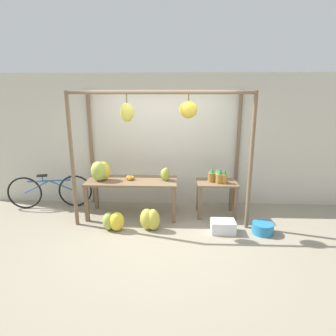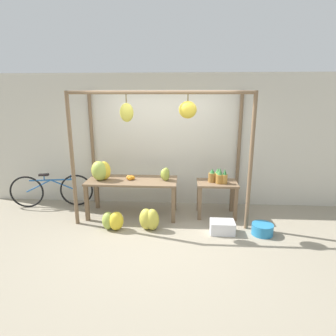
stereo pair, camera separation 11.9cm
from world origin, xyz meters
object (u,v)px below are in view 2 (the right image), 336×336
banana_pile_on_table (100,171)px  banana_pile_ground_left (113,221)px  pineapple_cluster (218,177)px  parked_bicycle (52,190)px  orange_pile (130,178)px  blue_bucket (262,229)px  papaya_pile (166,174)px  banana_pile_ground_right (148,219)px  fruit_crate_white (222,227)px

banana_pile_on_table → banana_pile_ground_left: size_ratio=1.00×
pineapple_cluster → parked_bicycle: (-3.50, 0.28, -0.46)m
orange_pile → blue_bucket: size_ratio=0.46×
banana_pile_on_table → papaya_pile: size_ratio=1.67×
banana_pile_ground_left → banana_pile_ground_right: 0.64m
banana_pile_ground_left → parked_bicycle: (-1.58, 1.00, 0.20)m
fruit_crate_white → blue_bucket: fruit_crate_white is taller
banana_pile_on_table → blue_bucket: (3.00, -0.63, -0.83)m
parked_bicycle → papaya_pile: papaya_pile is taller
banana_pile_ground_left → papaya_pile: papaya_pile is taller
blue_bucket → banana_pile_ground_left: bearing=179.6°
banana_pile_on_table → parked_bicycle: banana_pile_on_table is taller
orange_pile → fruit_crate_white: orange_pile is taller
papaya_pile → orange_pile: bearing=-178.7°
pineapple_cluster → fruit_crate_white: bearing=-87.6°
orange_pile → fruit_crate_white: size_ratio=0.40×
banana_pile_ground_left → fruit_crate_white: 1.95m
banana_pile_ground_left → orange_pile: bearing=72.3°
banana_pile_ground_left → papaya_pile: size_ratio=1.66×
pineapple_cluster → banana_pile_ground_left: size_ratio=0.81×
orange_pile → papaya_pile: bearing=1.3°
parked_bicycle → orange_pile: bearing=-10.8°
banana_pile_ground_left → banana_pile_ground_right: bearing=4.6°
banana_pile_on_table → orange_pile: size_ratio=2.62×
banana_pile_ground_left → papaya_pile: (0.90, 0.68, 0.69)m
banana_pile_on_table → fruit_crate_white: (2.31, -0.62, -0.82)m
banana_pile_ground_left → parked_bicycle: bearing=147.6°
fruit_crate_white → papaya_pile: papaya_pile is taller
fruit_crate_white → blue_bucket: bearing=-1.1°
banana_pile_ground_left → parked_bicycle: 1.88m
orange_pile → parked_bicycle: orange_pile is taller
banana_pile_ground_left → parked_bicycle: parked_bicycle is taller
orange_pile → banana_pile_ground_right: bearing=-55.1°
banana_pile_on_table → blue_bucket: bearing=-11.9°
orange_pile → parked_bicycle: 1.87m
banana_pile_ground_right → parked_bicycle: size_ratio=0.25×
banana_pile_ground_right → fruit_crate_white: banana_pile_ground_right is taller
blue_bucket → papaya_pile: papaya_pile is taller
pineapple_cluster → orange_pile: bearing=-178.0°
banana_pile_on_table → fruit_crate_white: 2.53m
banana_pile_on_table → parked_bicycle: (-1.22, 0.39, -0.56)m
papaya_pile → banana_pile_ground_right: bearing=-113.0°
banana_pile_on_table → orange_pile: 0.59m
banana_pile_ground_right → banana_pile_on_table: bearing=150.5°
banana_pile_ground_left → banana_pile_on_table: bearing=120.4°
banana_pile_ground_right → parked_bicycle: (-2.22, 0.95, 0.18)m
fruit_crate_white → orange_pile: bearing=159.1°
orange_pile → banana_pile_ground_right: orange_pile is taller
banana_pile_ground_left → banana_pile_ground_right: banana_pile_ground_right is taller
papaya_pile → fruit_crate_white: bearing=-33.1°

